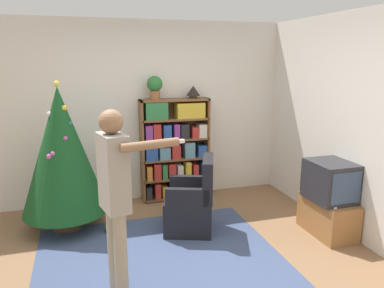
% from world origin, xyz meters
% --- Properties ---
extents(ground_plane, '(14.00, 14.00, 0.00)m').
position_xyz_m(ground_plane, '(0.00, 0.00, 0.00)').
color(ground_plane, '#846042').
extents(wall_back, '(8.00, 0.10, 2.60)m').
position_xyz_m(wall_back, '(0.00, 2.10, 1.30)').
color(wall_back, silver).
rests_on(wall_back, ground_plane).
extents(wall_right, '(0.10, 8.00, 2.60)m').
position_xyz_m(wall_right, '(2.16, 0.00, 1.30)').
color(wall_right, silver).
rests_on(wall_right, ground_plane).
extents(area_rug, '(2.53, 2.15, 0.01)m').
position_xyz_m(area_rug, '(-0.16, 0.20, 0.00)').
color(area_rug, '#3D4C70').
rests_on(area_rug, ground_plane).
extents(bookshelf, '(1.01, 0.27, 1.50)m').
position_xyz_m(bookshelf, '(0.43, 1.89, 0.77)').
color(bookshelf, brown).
rests_on(bookshelf, ground_plane).
extents(tv_stand, '(0.40, 0.70, 0.43)m').
position_xyz_m(tv_stand, '(1.89, 0.21, 0.22)').
color(tv_stand, '#996638').
rests_on(tv_stand, ground_plane).
extents(television, '(0.46, 0.54, 0.46)m').
position_xyz_m(television, '(1.89, 0.21, 0.66)').
color(television, '#28282D').
rests_on(television, tv_stand).
extents(game_remote, '(0.04, 0.12, 0.02)m').
position_xyz_m(game_remote, '(1.77, 0.00, 0.44)').
color(game_remote, white).
rests_on(game_remote, tv_stand).
extents(christmas_tree, '(1.02, 1.02, 1.82)m').
position_xyz_m(christmas_tree, '(-1.11, 1.29, 0.98)').
color(christmas_tree, '#4C3323').
rests_on(christmas_tree, ground_plane).
extents(armchair, '(0.73, 0.72, 0.92)m').
position_xyz_m(armchair, '(0.36, 0.77, 0.32)').
color(armchair, black).
rests_on(armchair, ground_plane).
extents(standing_person, '(0.69, 0.46, 1.68)m').
position_xyz_m(standing_person, '(-0.63, -0.37, 1.00)').
color(standing_person, '#9E937F').
rests_on(standing_person, ground_plane).
extents(potted_plant, '(0.22, 0.22, 0.33)m').
position_xyz_m(potted_plant, '(0.16, 1.90, 1.69)').
color(potted_plant, '#935B38').
rests_on(potted_plant, bookshelf).
extents(table_lamp, '(0.20, 0.20, 0.18)m').
position_xyz_m(table_lamp, '(0.72, 1.90, 1.60)').
color(table_lamp, '#473828').
rests_on(table_lamp, bookshelf).
extents(book_pile_near_tree, '(0.22, 0.17, 0.09)m').
position_xyz_m(book_pile_near_tree, '(-0.56, 1.03, 0.05)').
color(book_pile_near_tree, orange).
rests_on(book_pile_near_tree, ground_plane).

